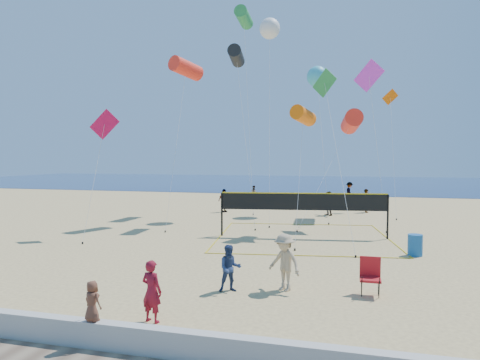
% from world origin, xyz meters
% --- Properties ---
extents(ground, '(120.00, 120.00, 0.00)m').
position_xyz_m(ground, '(0.00, 0.00, 0.00)').
color(ground, '#D9BE7A').
rests_on(ground, ground).
extents(ocean, '(140.00, 50.00, 0.03)m').
position_xyz_m(ocean, '(0.00, 62.00, 0.01)').
color(ocean, navy).
rests_on(ocean, ground).
extents(seawall, '(32.00, 0.30, 0.60)m').
position_xyz_m(seawall, '(0.00, -3.00, 0.30)').
color(seawall, '#B4B3AF').
rests_on(seawall, ground).
extents(woman, '(0.66, 0.50, 1.61)m').
position_xyz_m(woman, '(-0.07, -1.33, 0.80)').
color(woman, maroon).
rests_on(woman, ground).
extents(toddler, '(0.50, 0.39, 0.91)m').
position_xyz_m(toddler, '(-0.66, -3.03, 1.05)').
color(toddler, brown).
rests_on(toddler, seawall).
extents(bystander_a, '(0.88, 0.80, 1.48)m').
position_xyz_m(bystander_a, '(1.17, 1.59, 0.74)').
color(bystander_a, navy).
rests_on(bystander_a, ground).
extents(bystander_b, '(1.35, 1.16, 1.81)m').
position_xyz_m(bystander_b, '(2.82, 2.14, 0.91)').
color(bystander_b, tan).
rests_on(bystander_b, ground).
extents(far_person_0, '(0.91, 1.13, 1.80)m').
position_xyz_m(far_person_0, '(-4.75, 20.37, 0.90)').
color(far_person_0, gray).
rests_on(far_person_0, ground).
extents(far_person_1, '(1.40, 1.62, 1.76)m').
position_xyz_m(far_person_1, '(3.21, 20.54, 0.88)').
color(far_person_1, gray).
rests_on(far_person_1, ground).
extents(far_person_2, '(0.52, 0.72, 1.81)m').
position_xyz_m(far_person_2, '(5.95, 22.95, 0.91)').
color(far_person_2, gray).
rests_on(far_person_2, ground).
extents(far_person_3, '(0.86, 0.77, 1.46)m').
position_xyz_m(far_person_3, '(-4.49, 29.81, 0.73)').
color(far_person_3, gray).
rests_on(far_person_3, ground).
extents(far_person_4, '(1.00, 1.37, 1.91)m').
position_xyz_m(far_person_4, '(4.62, 30.70, 0.95)').
color(far_person_4, gray).
rests_on(far_person_4, ground).
extents(camp_chair, '(0.63, 0.77, 1.29)m').
position_xyz_m(camp_chair, '(5.43, 2.37, 0.66)').
color(camp_chair, '#AB1319').
rests_on(camp_chair, ground).
extents(trash_barrel, '(0.70, 0.70, 0.92)m').
position_xyz_m(trash_barrel, '(7.52, 8.35, 0.46)').
color(trash_barrel, '#17569B').
rests_on(trash_barrel, ground).
extents(volleyball_net, '(10.06, 9.93, 2.38)m').
position_xyz_m(volleyball_net, '(2.37, 11.39, 1.62)').
color(volleyball_net, black).
rests_on(volleyball_net, ground).
extents(kite_0, '(1.79, 5.30, 10.62)m').
position_xyz_m(kite_0, '(-5.59, 14.88, 9.96)').
color(kite_0, '#FE2E1D').
rests_on(kite_0, ground).
extents(kite_1, '(2.47, 3.81, 11.28)m').
position_xyz_m(kite_1, '(-2.42, 15.53, 10.71)').
color(kite_1, black).
rests_on(kite_1, ground).
extents(kite_2, '(1.36, 5.97, 7.10)m').
position_xyz_m(kite_2, '(2.17, 12.87, 6.55)').
color(kite_2, '#F66408').
rests_on(kite_2, ground).
extents(kite_3, '(1.64, 2.61, 6.83)m').
position_xyz_m(kite_3, '(-8.04, 9.16, 5.75)').
color(kite_3, '#CA0D44').
rests_on(kite_3, ground).
extents(kite_4, '(2.53, 6.71, 9.24)m').
position_xyz_m(kite_4, '(3.38, 13.22, 7.94)').
color(kite_4, green).
rests_on(kite_4, ground).
extents(kite_5, '(1.95, 3.35, 10.31)m').
position_xyz_m(kite_5, '(5.81, 16.69, 8.96)').
color(kite_5, '#F738E8').
rests_on(kite_5, ground).
extents(kite_6, '(2.10, 6.85, 14.33)m').
position_xyz_m(kite_6, '(-1.08, 19.85, 13.58)').
color(kite_6, white).
rests_on(kite_6, ground).
extents(kite_7, '(2.16, 6.89, 11.21)m').
position_xyz_m(kite_7, '(2.17, 22.24, 10.41)').
color(kite_7, '#35ADCB').
rests_on(kite_7, ground).
extents(kite_8, '(1.90, 3.71, 15.83)m').
position_xyz_m(kite_8, '(-3.50, 21.75, 15.16)').
color(kite_8, green).
rests_on(kite_8, ground).
extents(kite_9, '(1.31, 6.72, 9.82)m').
position_xyz_m(kite_9, '(7.76, 25.25, 8.38)').
color(kite_9, '#F66408').
rests_on(kite_9, ground).
extents(kite_10, '(3.75, 8.67, 7.54)m').
position_xyz_m(kite_10, '(4.76, 20.01, 6.74)').
color(kite_10, '#FE2E1D').
rests_on(kite_10, ground).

